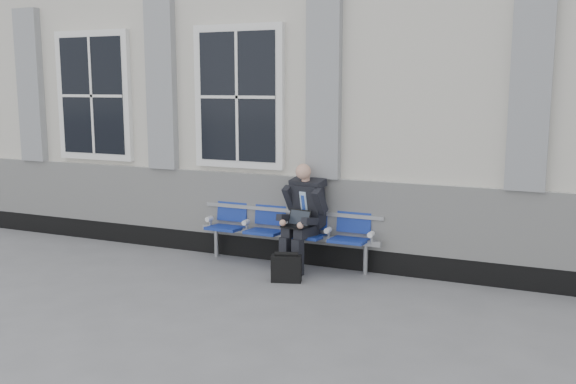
% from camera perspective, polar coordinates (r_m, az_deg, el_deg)
% --- Properties ---
extents(ground, '(70.00, 70.00, 0.00)m').
position_cam_1_polar(ground, '(8.21, -11.22, -7.78)').
color(ground, slate).
rests_on(ground, ground).
extents(station_building, '(14.40, 4.40, 4.49)m').
position_cam_1_polar(station_building, '(10.87, -1.07, 8.48)').
color(station_building, beige).
rests_on(station_building, ground).
extents(bench, '(2.60, 0.47, 0.91)m').
position_cam_1_polar(bench, '(8.64, -0.01, -2.95)').
color(bench, '#9EA0A3').
rests_on(bench, ground).
extents(businessman, '(0.60, 0.81, 1.41)m').
position_cam_1_polar(businessman, '(8.37, 1.37, -1.87)').
color(businessman, black).
rests_on(businessman, ground).
extents(briefcase, '(0.40, 0.26, 0.38)m').
position_cam_1_polar(briefcase, '(7.98, -0.14, -6.77)').
color(briefcase, black).
rests_on(briefcase, ground).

